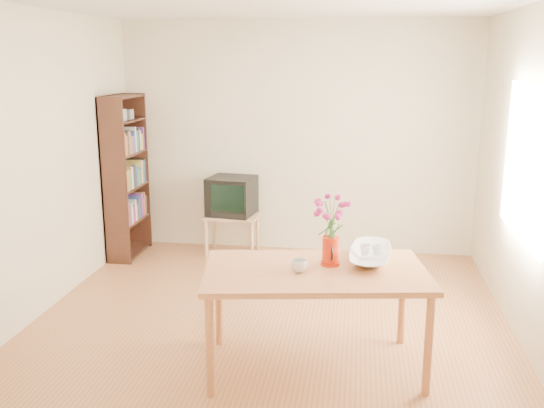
% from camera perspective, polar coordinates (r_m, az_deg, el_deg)
% --- Properties ---
extents(room, '(4.50, 4.50, 4.50)m').
position_cam_1_polar(room, '(4.69, -0.16, 2.74)').
color(room, '#995D36').
rests_on(room, ground).
extents(table, '(1.66, 1.11, 0.75)m').
position_cam_1_polar(table, '(4.28, 4.10, -7.06)').
color(table, '#AD653B').
rests_on(table, ground).
extents(tv_stand, '(0.60, 0.45, 0.46)m').
position_cam_1_polar(tv_stand, '(6.91, -3.77, -1.55)').
color(tv_stand, tan).
rests_on(tv_stand, ground).
extents(bookshelf, '(0.28, 0.70, 1.80)m').
position_cam_1_polar(bookshelf, '(6.93, -13.54, 2.00)').
color(bookshelf, black).
rests_on(bookshelf, ground).
extents(pitcher, '(0.14, 0.21, 0.21)m').
position_cam_1_polar(pitcher, '(4.32, 5.52, -4.52)').
color(pitcher, red).
rests_on(pitcher, table).
extents(flowers, '(0.24, 0.24, 0.33)m').
position_cam_1_polar(flowers, '(4.25, 5.60, -1.09)').
color(flowers, '#C32D83').
rests_on(flowers, pitcher).
extents(mug, '(0.14, 0.14, 0.09)m').
position_cam_1_polar(mug, '(4.18, 2.59, -5.85)').
color(mug, white).
rests_on(mug, table).
extents(bowl, '(0.48, 0.48, 0.42)m').
position_cam_1_polar(bowl, '(4.44, 9.32, -2.60)').
color(bowl, white).
rests_on(bowl, table).
extents(teacup_a, '(0.10, 0.10, 0.07)m').
position_cam_1_polar(teacup_a, '(4.45, 8.78, -3.09)').
color(teacup_a, white).
rests_on(teacup_a, bowl).
extents(teacup_b, '(0.08, 0.08, 0.06)m').
position_cam_1_polar(teacup_b, '(4.47, 9.87, -3.09)').
color(teacup_b, white).
rests_on(teacup_b, bowl).
extents(television, '(0.55, 0.52, 0.43)m').
position_cam_1_polar(television, '(6.85, -3.78, 0.84)').
color(television, black).
rests_on(television, tv_stand).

